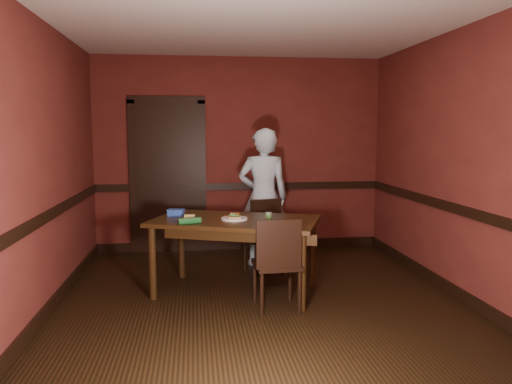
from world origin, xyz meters
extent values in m
cube|color=black|center=(0.00, 0.00, 0.00)|extent=(4.00, 4.50, 0.01)
cube|color=beige|center=(0.00, 0.00, 2.70)|extent=(4.00, 4.50, 0.01)
cube|color=maroon|center=(0.00, 2.25, 1.35)|extent=(4.00, 0.02, 2.70)
cube|color=maroon|center=(0.00, -2.25, 1.35)|extent=(4.00, 0.02, 2.70)
cube|color=maroon|center=(-2.00, 0.00, 1.35)|extent=(0.02, 4.50, 2.70)
cube|color=maroon|center=(2.00, 0.00, 1.35)|extent=(0.02, 4.50, 2.70)
cube|color=black|center=(0.00, 2.23, 0.90)|extent=(4.00, 0.03, 0.10)
cube|color=black|center=(-1.99, 0.00, 0.90)|extent=(0.03, 4.50, 0.10)
cube|color=black|center=(1.99, 0.00, 0.90)|extent=(0.03, 4.50, 0.10)
cube|color=black|center=(0.00, 2.23, 0.06)|extent=(4.00, 0.03, 0.12)
cube|color=black|center=(-1.99, 0.00, 0.06)|extent=(0.03, 4.50, 0.12)
cube|color=black|center=(1.99, 0.00, 0.06)|extent=(0.03, 4.50, 0.12)
cube|color=black|center=(-1.00, 2.21, 1.02)|extent=(0.85, 0.04, 2.05)
cube|color=black|center=(-1.48, 2.23, 1.02)|extent=(0.10, 0.06, 2.15)
cube|color=black|center=(-0.52, 2.23, 1.02)|extent=(0.10, 0.06, 2.15)
cube|color=black|center=(-1.00, 2.23, 2.10)|extent=(1.05, 0.06, 0.10)
cube|color=black|center=(-0.22, 0.29, 0.39)|extent=(1.89, 1.46, 0.78)
imported|color=silver|center=(0.22, 1.37, 0.86)|extent=(0.63, 0.42, 1.72)
cylinder|color=white|center=(-0.23, 0.27, 0.79)|extent=(0.27, 0.27, 0.01)
cube|color=tan|center=(-0.23, 0.27, 0.80)|extent=(0.12, 0.11, 0.02)
ellipsoid|color=#468330|center=(-0.23, 0.27, 0.83)|extent=(0.11, 0.10, 0.03)
cylinder|color=red|center=(-0.26, 0.28, 0.84)|extent=(0.05, 0.05, 0.01)
cylinder|color=red|center=(-0.20, 0.26, 0.84)|extent=(0.05, 0.05, 0.01)
cylinder|color=#8AB969|center=(-0.27, 0.24, 0.84)|extent=(0.03, 0.03, 0.01)
cylinder|color=#8AB969|center=(-0.21, 0.29, 0.84)|extent=(0.03, 0.03, 0.01)
cylinder|color=#8AB969|center=(-0.23, 0.27, 0.84)|extent=(0.03, 0.03, 0.01)
cylinder|color=#51863E|center=(0.10, 0.15, 0.82)|extent=(0.07, 0.07, 0.07)
cylinder|color=#B8B9B2|center=(0.10, 0.15, 0.86)|extent=(0.07, 0.07, 0.01)
cylinder|color=white|center=(-0.69, 0.34, 0.78)|extent=(0.15, 0.15, 0.01)
cube|color=#DDD56A|center=(-0.69, 0.34, 0.81)|extent=(0.11, 0.07, 0.04)
cube|color=blue|center=(-0.83, 0.54, 0.81)|extent=(0.18, 0.14, 0.06)
cube|color=blue|center=(-0.83, 0.54, 0.85)|extent=(0.19, 0.15, 0.01)
cylinder|color=#1A5625|center=(-0.69, 0.06, 0.81)|extent=(0.23, 0.13, 0.06)
camera|label=1|loc=(-0.63, -4.75, 1.68)|focal=35.00mm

